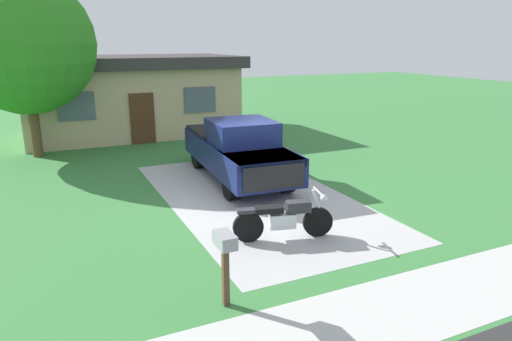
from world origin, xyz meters
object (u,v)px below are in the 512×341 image
object	(u,v)px
shade_tree	(24,44)
neighbor_house	(130,94)
pickup_truck	(237,148)
motorcycle	(284,218)
mailbox	(225,250)

from	to	relation	value
shade_tree	neighbor_house	distance (m)	5.58
neighbor_house	shade_tree	bearing A→B (deg)	-142.32
pickup_truck	shade_tree	distance (m)	8.61
motorcycle	neighbor_house	world-z (taller)	neighbor_house
mailbox	neighbor_house	distance (m)	15.57
motorcycle	shade_tree	bearing A→B (deg)	114.47
shade_tree	mailbox	bearing A→B (deg)	-77.93
mailbox	neighbor_house	size ratio (longest dim) A/B	0.13
motorcycle	mailbox	size ratio (longest dim) A/B	1.72
mailbox	motorcycle	bearing A→B (deg)	42.30
pickup_truck	neighbor_house	world-z (taller)	neighbor_house
motorcycle	mailbox	distance (m)	2.90
pickup_truck	mailbox	world-z (taller)	pickup_truck
pickup_truck	mailbox	distance (m)	7.26
neighbor_house	pickup_truck	bearing A→B (deg)	-79.88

